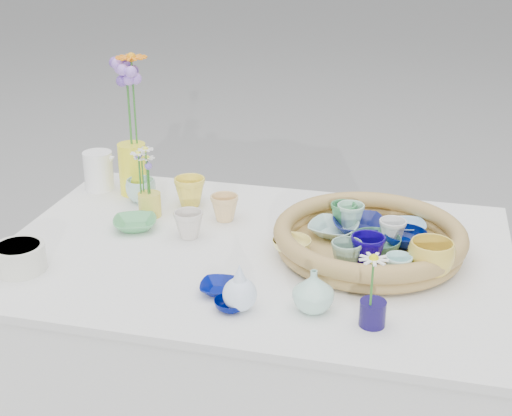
# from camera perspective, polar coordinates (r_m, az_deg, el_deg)

# --- Properties ---
(wicker_tray) EXTENTS (0.47, 0.47, 0.08)m
(wicker_tray) POSITION_cam_1_polar(r_m,az_deg,el_deg) (1.77, 9.05, -2.46)
(wicker_tray) COLOR #A27E3B
(wicker_tray) RESTS_ON display_table
(tray_ceramic_0) EXTENTS (0.16, 0.16, 0.03)m
(tray_ceramic_0) POSITION_cam_1_polar(r_m,az_deg,el_deg) (1.85, 8.22, -1.39)
(tray_ceramic_0) COLOR #0F1455
(tray_ceramic_0) RESTS_ON wicker_tray
(tray_ceramic_1) EXTENTS (0.13, 0.13, 0.03)m
(tray_ceramic_1) POSITION_cam_1_polar(r_m,az_deg,el_deg) (1.80, 11.83, -2.40)
(tray_ceramic_1) COLOR #000E55
(tray_ceramic_1) RESTS_ON wicker_tray
(tray_ceramic_2) EXTENTS (0.14, 0.14, 0.08)m
(tray_ceramic_2) POSITION_cam_1_polar(r_m,az_deg,el_deg) (1.66, 13.82, -3.94)
(tray_ceramic_2) COLOR gold
(tray_ceramic_2) RESTS_ON wicker_tray
(tray_ceramic_3) EXTENTS (0.14, 0.14, 0.04)m
(tray_ceramic_3) POSITION_cam_1_polar(r_m,az_deg,el_deg) (1.75, 9.51, -2.91)
(tray_ceramic_3) COLOR #3C725B
(tray_ceramic_3) RESTS_ON wicker_tray
(tray_ceramic_4) EXTENTS (0.08, 0.08, 0.07)m
(tray_ceramic_4) POSITION_cam_1_polar(r_m,az_deg,el_deg) (1.66, 7.24, -3.78)
(tray_ceramic_4) COLOR gray
(tray_ceramic_4) RESTS_ON wicker_tray
(tray_ceramic_5) EXTENTS (0.15, 0.15, 0.03)m
(tray_ceramic_5) POSITION_cam_1_polar(r_m,az_deg,el_deg) (1.83, 6.21, -1.69)
(tray_ceramic_5) COLOR #9BC4BC
(tray_ceramic_5) RESTS_ON wicker_tray
(tray_ceramic_6) EXTENTS (0.09, 0.09, 0.07)m
(tray_ceramic_6) POSITION_cam_1_polar(r_m,az_deg,el_deg) (1.86, 7.56, -0.67)
(tray_ceramic_6) COLOR #A1D7B9
(tray_ceramic_6) RESTS_ON wicker_tray
(tray_ceramic_7) EXTENTS (0.09, 0.09, 0.06)m
(tray_ceramic_7) POSITION_cam_1_polar(r_m,az_deg,el_deg) (1.79, 10.85, -1.89)
(tray_ceramic_7) COLOR silver
(tray_ceramic_7) RESTS_ON wicker_tray
(tray_ceramic_8) EXTENTS (0.11, 0.11, 0.02)m
(tray_ceramic_8) POSITION_cam_1_polar(r_m,az_deg,el_deg) (1.88, 12.05, -1.45)
(tray_ceramic_8) COLOR #8DBFE5
(tray_ceramic_8) RESTS_ON wicker_tray
(tray_ceramic_9) EXTENTS (0.08, 0.08, 0.07)m
(tray_ceramic_9) POSITION_cam_1_polar(r_m,az_deg,el_deg) (1.68, 8.91, -3.41)
(tray_ceramic_9) COLOR #0D0064
(tray_ceramic_9) RESTS_ON wicker_tray
(tray_ceramic_10) EXTENTS (0.10, 0.10, 0.03)m
(tray_ceramic_10) POSITION_cam_1_polar(r_m,az_deg,el_deg) (1.74, 2.88, -2.98)
(tray_ceramic_10) COLOR #FBED7D
(tray_ceramic_10) RESTS_ON wicker_tray
(tray_ceramic_11) EXTENTS (0.07, 0.07, 0.06)m
(tray_ceramic_11) POSITION_cam_1_polar(r_m,az_deg,el_deg) (1.63, 11.31, -4.69)
(tray_ceramic_11) COLOR #A8DCDA
(tray_ceramic_11) RESTS_ON wicker_tray
(tray_ceramic_12) EXTENTS (0.08, 0.08, 0.06)m
(tray_ceramic_12) POSITION_cam_1_polar(r_m,az_deg,el_deg) (1.87, 6.99, -0.54)
(tray_ceramic_12) COLOR #3B884E
(tray_ceramic_12) RESTS_ON wicker_tray
(loose_ceramic_0) EXTENTS (0.11, 0.11, 0.08)m
(loose_ceramic_0) POSITION_cam_1_polar(r_m,az_deg,el_deg) (2.04, -5.31, 1.31)
(loose_ceramic_0) COLOR yellow
(loose_ceramic_0) RESTS_ON display_table
(loose_ceramic_1) EXTENTS (0.08, 0.08, 0.07)m
(loose_ceramic_1) POSITION_cam_1_polar(r_m,az_deg,el_deg) (1.94, -2.53, 0.01)
(loose_ceramic_1) COLOR #E3BA78
(loose_ceramic_1) RESTS_ON display_table
(loose_ceramic_2) EXTENTS (0.15, 0.15, 0.03)m
(loose_ceramic_2) POSITION_cam_1_polar(r_m,az_deg,el_deg) (1.92, -9.65, -1.24)
(loose_ceramic_2) COLOR #51A564
(loose_ceramic_2) RESTS_ON display_table
(loose_ceramic_3) EXTENTS (0.10, 0.10, 0.07)m
(loose_ceramic_3) POSITION_cam_1_polar(r_m,az_deg,el_deg) (1.84, -5.41, -1.33)
(loose_ceramic_3) COLOR beige
(loose_ceramic_3) RESTS_ON display_table
(loose_ceramic_4) EXTENTS (0.10, 0.10, 0.02)m
(loose_ceramic_4) POSITION_cam_1_polar(r_m,az_deg,el_deg) (1.59, -2.86, -6.40)
(loose_ceramic_4) COLOR #000B6B
(loose_ceramic_4) RESTS_ON display_table
(loose_ceramic_5) EXTENTS (0.11, 0.11, 0.07)m
(loose_ceramic_5) POSITION_cam_1_polar(r_m,az_deg,el_deg) (2.09, -9.19, 1.40)
(loose_ceramic_5) COLOR #A9D8CA
(loose_ceramic_5) RESTS_ON display_table
(loose_ceramic_6) EXTENTS (0.09, 0.09, 0.02)m
(loose_ceramic_6) POSITION_cam_1_polar(r_m,az_deg,el_deg) (1.53, -2.02, -7.72)
(loose_ceramic_6) COLOR #000954
(loose_ceramic_6) RESTS_ON display_table
(fluted_bowl) EXTENTS (0.15, 0.15, 0.06)m
(fluted_bowl) POSITION_cam_1_polar(r_m,az_deg,el_deg) (1.77, -18.40, -3.79)
(fluted_bowl) COLOR silver
(fluted_bowl) RESTS_ON display_table
(bud_vase_paleblue) EXTENTS (0.08, 0.08, 0.11)m
(bud_vase_paleblue) POSITION_cam_1_polar(r_m,az_deg,el_deg) (1.51, -1.31, -6.27)
(bud_vase_paleblue) COLOR #D2E5FF
(bud_vase_paleblue) RESTS_ON display_table
(bud_vase_seafoam) EXTENTS (0.11, 0.11, 0.09)m
(bud_vase_seafoam) POSITION_cam_1_polar(r_m,az_deg,el_deg) (1.52, 4.61, -6.59)
(bud_vase_seafoam) COLOR #A9DCC8
(bud_vase_seafoam) RESTS_ON display_table
(bud_vase_cobalt) EXTENTS (0.07, 0.07, 0.06)m
(bud_vase_cobalt) POSITION_cam_1_polar(r_m,az_deg,el_deg) (1.49, 9.31, -8.31)
(bud_vase_cobalt) COLOR #130B45
(bud_vase_cobalt) RESTS_ON display_table
(single_daisy) EXTENTS (0.08, 0.08, 0.12)m
(single_daisy) POSITION_cam_1_polar(r_m,az_deg,el_deg) (1.44, 9.27, -5.88)
(single_daisy) COLOR white
(single_daisy) RESTS_ON bud_vase_cobalt
(tall_vase_yellow) EXTENTS (0.10, 0.10, 0.15)m
(tall_vase_yellow) POSITION_cam_1_polar(r_m,az_deg,el_deg) (2.14, -9.83, 3.10)
(tall_vase_yellow) COLOR yellow
(tall_vase_yellow) RESTS_ON display_table
(gerbera) EXTENTS (0.11, 0.11, 0.27)m
(gerbera) POSITION_cam_1_polar(r_m,az_deg,el_deg) (2.08, -9.72, 8.41)
(gerbera) COLOR orange
(gerbera) RESTS_ON tall_vase_yellow
(hydrangea) EXTENTS (0.10, 0.10, 0.29)m
(hydrangea) POSITION_cam_1_polar(r_m,az_deg,el_deg) (2.08, -10.11, 7.77)
(hydrangea) COLOR #6741A6
(hydrangea) RESTS_ON tall_vase_yellow
(white_pitcher) EXTENTS (0.15, 0.13, 0.12)m
(white_pitcher) POSITION_cam_1_polar(r_m,az_deg,el_deg) (2.20, -12.48, 2.93)
(white_pitcher) COLOR white
(white_pitcher) RESTS_ON display_table
(daisy_cup) EXTENTS (0.07, 0.07, 0.07)m
(daisy_cup) POSITION_cam_1_polar(r_m,az_deg,el_deg) (1.99, -8.49, 0.27)
(daisy_cup) COLOR gold
(daisy_cup) RESTS_ON display_table
(daisy_posy) EXTENTS (0.08, 0.08, 0.13)m
(daisy_posy) POSITION_cam_1_polar(r_m,az_deg,el_deg) (1.96, -8.89, 3.07)
(daisy_posy) COLOR white
(daisy_posy) RESTS_ON daisy_cup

